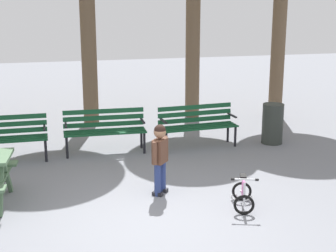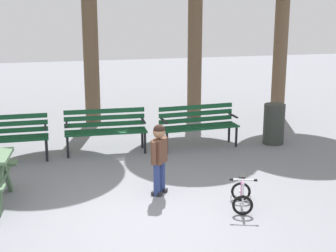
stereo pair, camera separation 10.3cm
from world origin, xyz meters
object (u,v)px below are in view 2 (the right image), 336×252
(park_bench_far_left, at_px, (5,134))
(trash_bin, at_px, (274,124))
(park_bench_right, at_px, (198,123))
(kids_bicycle, at_px, (242,195))
(child_standing, at_px, (159,153))
(park_bench_left, at_px, (105,127))

(park_bench_far_left, relative_size, trash_bin, 1.89)
(park_bench_right, xyz_separation_m, trash_bin, (1.61, -0.14, -0.09))
(park_bench_right, xyz_separation_m, kids_bicycle, (-0.25, -3.15, -0.31))
(trash_bin, bearing_deg, child_standing, -143.22)
(park_bench_left, bearing_deg, kids_bicycle, -63.02)
(park_bench_far_left, distance_m, child_standing, 3.39)
(park_bench_left, relative_size, park_bench_right, 0.99)
(park_bench_far_left, relative_size, kids_bicycle, 2.56)
(park_bench_right, distance_m, child_standing, 2.69)
(park_bench_left, bearing_deg, child_standing, -76.64)
(park_bench_far_left, xyz_separation_m, park_bench_left, (1.90, 0.10, 0.00))
(park_bench_right, xyz_separation_m, child_standing, (-1.32, -2.34, 0.16))
(child_standing, distance_m, trash_bin, 3.67)
(park_bench_far_left, bearing_deg, park_bench_left, 2.92)
(kids_bicycle, distance_m, trash_bin, 3.54)
(child_standing, bearing_deg, park_bench_left, 103.36)
(park_bench_left, distance_m, trash_bin, 3.51)
(park_bench_right, distance_m, kids_bicycle, 3.17)
(park_bench_left, xyz_separation_m, kids_bicycle, (1.64, -3.21, -0.31))
(park_bench_far_left, height_order, park_bench_right, same)
(kids_bicycle, bearing_deg, trash_bin, 58.10)
(park_bench_left, height_order, trash_bin, park_bench_left)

